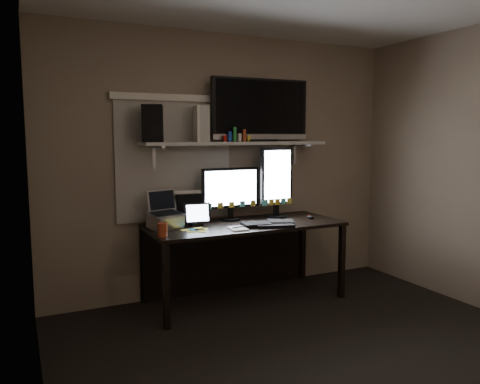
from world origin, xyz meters
TOP-DOWN VIEW (x-y plane):
  - floor at (0.00, 0.00)m, footprint 3.60×3.60m
  - back_wall at (0.00, 1.80)m, footprint 3.60×0.00m
  - left_wall at (-1.80, 0.00)m, footprint 0.00×3.60m
  - window_blinds at (-0.55, 1.79)m, footprint 1.10×0.02m
  - desk at (0.00, 1.55)m, footprint 1.80×0.75m
  - wall_shelf at (0.00, 1.62)m, footprint 1.80×0.35m
  - monitor_landscape at (-0.05, 1.64)m, footprint 0.59×0.08m
  - monitor_portrait at (0.42, 1.58)m, footprint 0.35×0.08m
  - keyboard at (0.16, 1.27)m, footprint 0.54×0.34m
  - mouse at (0.68, 1.37)m, footprint 0.08×0.11m
  - notepad at (-0.17, 1.21)m, footprint 0.17×0.22m
  - tablet at (-0.44, 1.50)m, footprint 0.25×0.12m
  - file_sorter at (-0.47, 1.66)m, footprint 0.25×0.14m
  - laptop at (-0.73, 1.50)m, footprint 0.35×0.31m
  - cup at (-0.85, 1.19)m, footprint 0.09×0.09m
  - sticky_notes at (-0.46, 1.33)m, footprint 0.36×0.29m
  - tv at (0.27, 1.64)m, footprint 1.00×0.20m
  - game_console at (-0.35, 1.65)m, footprint 0.14×0.28m
  - speaker at (-0.80, 1.61)m, footprint 0.23×0.26m
  - bottles at (-0.00, 1.58)m, footprint 0.21×0.09m

SIDE VIEW (x-z plane):
  - floor at x=0.00m, z-range 0.00..0.00m
  - desk at x=0.00m, z-range 0.19..0.92m
  - sticky_notes at x=-0.46m, z-range 0.73..0.73m
  - notepad at x=-0.17m, z-range 0.73..0.74m
  - keyboard at x=0.16m, z-range 0.73..0.76m
  - mouse at x=0.68m, z-range 0.73..0.77m
  - cup at x=-0.85m, z-range 0.73..0.84m
  - tablet at x=-0.44m, z-range 0.73..0.94m
  - file_sorter at x=-0.47m, z-range 0.73..1.03m
  - laptop at x=-0.73m, z-range 0.73..1.06m
  - monitor_landscape at x=-0.05m, z-range 0.73..1.25m
  - monitor_portrait at x=0.42m, z-range 0.73..1.43m
  - back_wall at x=0.00m, z-range -0.55..3.05m
  - left_wall at x=-1.80m, z-range -0.55..3.05m
  - window_blinds at x=-0.55m, z-range 0.75..1.85m
  - wall_shelf at x=0.00m, z-range 1.45..1.48m
  - bottles at x=0.00m, z-range 1.48..1.61m
  - speaker at x=-0.80m, z-range 1.48..1.80m
  - game_console at x=-0.35m, z-range 1.48..1.80m
  - tv at x=0.27m, z-range 1.48..2.08m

